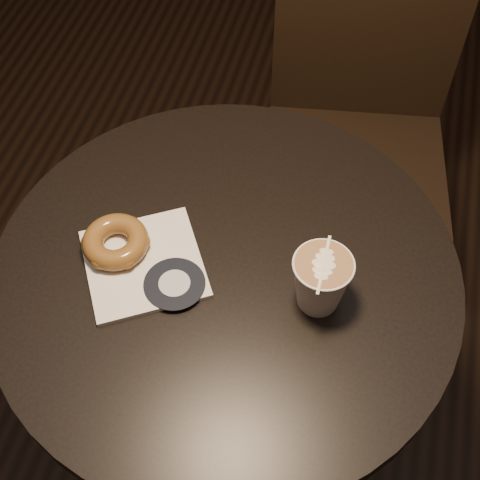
{
  "coord_description": "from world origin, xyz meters",
  "views": [
    {
      "loc": [
        0.15,
        -0.52,
        1.58
      ],
      "look_at": [
        0.01,
        0.03,
        0.79
      ],
      "focal_mm": 50.0,
      "sensor_mm": 36.0,
      "label": 1
    }
  ],
  "objects_px": {
    "chair": "(361,103)",
    "pastry_bag": "(144,264)",
    "doughnut": "(116,242)",
    "cafe_table": "(227,331)",
    "latte_cup": "(320,282)"
  },
  "relations": [
    {
      "from": "doughnut",
      "to": "cafe_table",
      "type": "bearing_deg",
      "value": 3.62
    },
    {
      "from": "pastry_bag",
      "to": "latte_cup",
      "type": "relative_size",
      "value": 1.78
    },
    {
      "from": "cafe_table",
      "to": "pastry_bag",
      "type": "xyz_separation_m",
      "value": [
        -0.12,
        -0.03,
        0.2
      ]
    },
    {
      "from": "cafe_table",
      "to": "chair",
      "type": "xyz_separation_m",
      "value": [
        0.14,
        0.61,
        0.01
      ]
    },
    {
      "from": "chair",
      "to": "doughnut",
      "type": "xyz_separation_m",
      "value": [
        -0.31,
        -0.62,
        0.21
      ]
    },
    {
      "from": "cafe_table",
      "to": "pastry_bag",
      "type": "height_order",
      "value": "pastry_bag"
    },
    {
      "from": "doughnut",
      "to": "pastry_bag",
      "type": "bearing_deg",
      "value": -17.59
    },
    {
      "from": "chair",
      "to": "pastry_bag",
      "type": "relative_size",
      "value": 6.04
    },
    {
      "from": "chair",
      "to": "doughnut",
      "type": "height_order",
      "value": "chair"
    },
    {
      "from": "cafe_table",
      "to": "chair",
      "type": "bearing_deg",
      "value": 76.87
    },
    {
      "from": "chair",
      "to": "pastry_bag",
      "type": "distance_m",
      "value": 0.71
    },
    {
      "from": "cafe_table",
      "to": "doughnut",
      "type": "bearing_deg",
      "value": -176.38
    },
    {
      "from": "cafe_table",
      "to": "pastry_bag",
      "type": "distance_m",
      "value": 0.24
    },
    {
      "from": "doughnut",
      "to": "latte_cup",
      "type": "relative_size",
      "value": 1.06
    },
    {
      "from": "chair",
      "to": "latte_cup",
      "type": "height_order",
      "value": "chair"
    }
  ]
}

